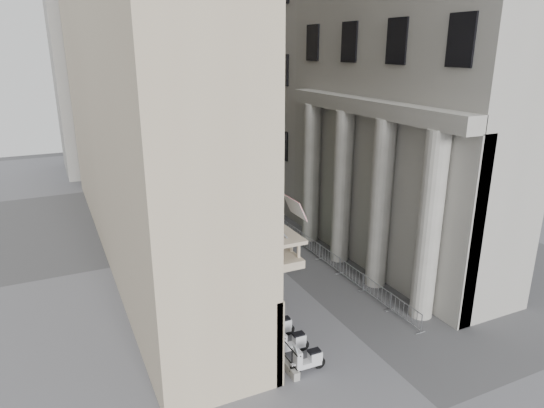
{
  "coord_description": "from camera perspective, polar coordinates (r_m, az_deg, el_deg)",
  "views": [
    {
      "loc": [
        -12.73,
        -11.33,
        13.67
      ],
      "look_at": [
        -0.62,
        14.33,
        4.5
      ],
      "focal_mm": 32.0,
      "sensor_mm": 36.0,
      "label": 1
    }
  ],
  "objects": [
    {
      "name": "pedestrian_b",
      "position": [
        47.8,
        -5.11,
        2.37
      ],
      "size": [
        1.13,
        1.09,
        1.84
      ],
      "primitive_type": "imported",
      "rotation": [
        0.0,
        0.0,
        2.49
      ],
      "color": "black",
      "rests_on": "ground"
    },
    {
      "name": "scooter_8",
      "position": [
        32.03,
        -6.2,
        -7.46
      ],
      "size": [
        1.41,
        0.59,
        1.5
      ],
      "primitive_type": null,
      "rotation": [
        0.0,
        0.0,
        1.55
      ],
      "color": "silver",
      "rests_on": "ground"
    },
    {
      "name": "far_building",
      "position": [
        60.69,
        -13.9,
        18.68
      ],
      "size": [
        22.0,
        10.0,
        30.0
      ],
      "primitive_type": "cube",
      "color": "#A5A29B",
      "rests_on": "ground"
    },
    {
      "name": "info_kiosk",
      "position": [
        31.95,
        -6.92,
        -5.51
      ],
      "size": [
        0.4,
        1.0,
        2.06
      ],
      "rotation": [
        0.0,
        0.0,
        0.1
      ],
      "color": "black",
      "rests_on": "ground"
    },
    {
      "name": "barrier_1",
      "position": [
        28.66,
        12.08,
        -11.02
      ],
      "size": [
        0.6,
        2.4,
        1.1
      ],
      "primitive_type": null,
      "color": "#999BA0",
      "rests_on": "ground"
    },
    {
      "name": "scooter_11",
      "position": [
        35.88,
        -8.54,
        -4.69
      ],
      "size": [
        1.41,
        0.59,
        1.5
      ],
      "primitive_type": null,
      "rotation": [
        0.0,
        0.0,
        1.55
      ],
      "color": "silver",
      "rests_on": "ground"
    },
    {
      "name": "scooter_4",
      "position": [
        27.16,
        -1.99,
        -12.32
      ],
      "size": [
        1.41,
        0.59,
        1.5
      ],
      "primitive_type": null,
      "rotation": [
        0.0,
        0.0,
        1.55
      ],
      "color": "silver",
      "rests_on": "ground"
    },
    {
      "name": "pedestrian_c",
      "position": [
        46.23,
        -10.84,
        1.45
      ],
      "size": [
        0.92,
        0.74,
        1.64
      ],
      "primitive_type": "imported",
      "rotation": [
        0.0,
        0.0,
        3.45
      ],
      "color": "black",
      "rests_on": "ground"
    },
    {
      "name": "flag",
      "position": [
        23.02,
        2.43,
        -18.55
      ],
      "size": [
        1.0,
        1.4,
        8.2
      ],
      "primitive_type": null,
      "color": "#9E0C11",
      "rests_on": "ground"
    },
    {
      "name": "pedestrian_a",
      "position": [
        40.05,
        -6.56,
        -0.94
      ],
      "size": [
        0.61,
        0.42,
        1.62
      ],
      "primitive_type": "imported",
      "rotation": [
        0.0,
        0.0,
        3.08
      ],
      "color": "black",
      "rests_on": "ground"
    },
    {
      "name": "barrier_3",
      "position": [
        32.29,
        6.73,
        -7.27
      ],
      "size": [
        0.6,
        2.4,
        1.1
      ],
      "primitive_type": null,
      "color": "#999BA0",
      "rests_on": "ground"
    },
    {
      "name": "iron_fence",
      "position": [
        33.44,
        -8.47,
        -6.43
      ],
      "size": [
        0.3,
        28.0,
        1.4
      ],
      "primitive_type": null,
      "color": "black",
      "rests_on": "ground"
    },
    {
      "name": "scooter_9",
      "position": [
        33.3,
        -7.04,
        -6.47
      ],
      "size": [
        1.41,
        0.59,
        1.5
      ],
      "primitive_type": null,
      "rotation": [
        0.0,
        0.0,
        1.55
      ],
      "color": "silver",
      "rests_on": "ground"
    },
    {
      "name": "scooter_7",
      "position": [
        30.78,
        -5.28,
        -8.54
      ],
      "size": [
        1.41,
        0.59,
        1.5
      ],
      "primitive_type": null,
      "rotation": [
        0.0,
        0.0,
        1.55
      ],
      "color": "silver",
      "rests_on": "ground"
    },
    {
      "name": "barrier_7",
      "position": [
        40.44,
        -0.73,
        -1.85
      ],
      "size": [
        0.6,
        2.4,
        1.1
      ],
      "primitive_type": null,
      "color": "#999BA0",
      "rests_on": "ground"
    },
    {
      "name": "scooter_14",
      "position": [
        39.85,
        -10.4,
        -2.46
      ],
      "size": [
        1.41,
        0.59,
        1.5
      ],
      "primitive_type": null,
      "rotation": [
        0.0,
        0.0,
        1.55
      ],
      "color": "silver",
      "rests_on": "ground"
    },
    {
      "name": "scooter_5",
      "position": [
        28.35,
        -3.19,
        -10.95
      ],
      "size": [
        1.41,
        0.59,
        1.5
      ],
      "primitive_type": null,
      "rotation": [
        0.0,
        0.0,
        1.55
      ],
      "color": "silver",
      "rests_on": "ground"
    },
    {
      "name": "scooter_3",
      "position": [
        26.01,
        -0.67,
        -13.8
      ],
      "size": [
        1.41,
        0.59,
        1.5
      ],
      "primitive_type": null,
      "rotation": [
        0.0,
        0.0,
        1.55
      ],
      "color": "silver",
      "rests_on": "ground"
    },
    {
      "name": "security_tent",
      "position": [
        42.85,
        -11.56,
        2.43
      ],
      "size": [
        3.69,
        3.69,
        2.99
      ],
      "color": "silver",
      "rests_on": "ground"
    },
    {
      "name": "barrier_6",
      "position": [
        38.32,
        0.83,
        -2.99
      ],
      "size": [
        0.6,
        2.4,
        1.1
      ],
      "primitive_type": null,
      "color": "#999BA0",
      "rests_on": "ground"
    },
    {
      "name": "barrier_4",
      "position": [
        34.24,
        4.52,
        -5.68
      ],
      "size": [
        0.6,
        2.4,
        1.1
      ],
      "primitive_type": null,
      "color": "#999BA0",
      "rests_on": "ground"
    },
    {
      "name": "street_lamp",
      "position": [
        37.25,
        -8.36,
        4.83
      ],
      "size": [
        2.91,
        0.33,
        8.92
      ],
      "rotation": [
        0.0,
        0.0,
        0.05
      ],
      "color": "#93969B",
      "rests_on": "ground"
    },
    {
      "name": "scooter_13",
      "position": [
        38.52,
        -9.83,
        -3.15
      ],
      "size": [
        1.41,
        0.59,
        1.5
      ],
      "primitive_type": null,
      "rotation": [
        0.0,
        0.0,
        1.55
      ],
      "color": "silver",
      "rests_on": "ground"
    },
    {
      "name": "barrier_2",
      "position": [
        30.43,
        9.23,
        -9.04
      ],
      "size": [
        0.6,
        2.4,
        1.1
      ],
      "primitive_type": null,
      "color": "#999BA0",
      "rests_on": "ground"
    },
    {
      "name": "scooter_12",
      "position": [
        37.19,
        -9.2,
        -3.9
      ],
      "size": [
        1.41,
        0.59,
        1.5
      ],
      "primitive_type": null,
      "rotation": [
        0.0,
        0.0,
        1.55
      ],
      "color": "silver",
      "rests_on": "ground"
    },
    {
      "name": "barrier_5",
      "position": [
        36.25,
        2.57,
        -4.26
      ],
      "size": [
        0.6,
        2.4,
        1.1
      ],
      "primitive_type": null,
      "color": "#999BA0",
      "rests_on": "ground"
    },
    {
      "name": "scooter_2",
      "position": [
        24.89,
        0.79,
        -15.4
      ],
      "size": [
        1.41,
        0.59,
        1.5
      ],
      "primitive_type": null,
      "rotation": [
        0.0,
        0.0,
        1.55
      ],
      "color": "silver",
      "rests_on": "ground"
    },
    {
      "name": "scooter_0",
      "position": [
        22.77,
        4.22,
        -19.04
      ],
      "size": [
        1.41,
        0.59,
        1.5
      ],
      "primitive_type": null,
      "rotation": [
        0.0,
        0.0,
        1.55
      ],
      "color": "silver",
      "rests_on": "ground"
    },
    {
      "name": "scooter_10",
      "position": [
        34.59,
        -7.82,
        -5.55
      ],
      "size": [
        1.41,
        0.59,
        1.5
      ],
      "primitive_type": null,
      "rotation": [
        0.0,
        0.0,
        1.55
      ],
      "color": "silver",
      "rests_on": "ground"
    },
    {
      "name": "blue_awning",
      "position": [
        43.19,
        -0.89,
        -0.54
      ],
      "size": [
        1.6,
        3.0,
        3.0
      ],
      "primitive_type": null,
      "color": "navy",
      "rests_on": "ground"
    },
    {
      "name": "scooter_6",
      "position": [
        29.55,
        -4.28,
        -9.7
      ],
      "size": [
        1.41,
        0.59,
        1.5
      ],
      "primitive_type": null,
      "rotation": [
        0.0,
        0.0,
        1.55
      ],
      "color": "silver",
      "rests_on": "ground"
    },
    {
      "name": "barrier_0",
      "position": [
        27.01,
        15.34,
        -13.21
      ],
      "size": [
        0.6,
        2.4,
        1.1
      ],
      "primitive_type": null,
      "color": "#999BA0",
      "rests_on": "ground"
    },
    {
      "name": "scooter_1",
      "position": [
        23.81,
        2.41,
        -17.14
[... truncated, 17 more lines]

